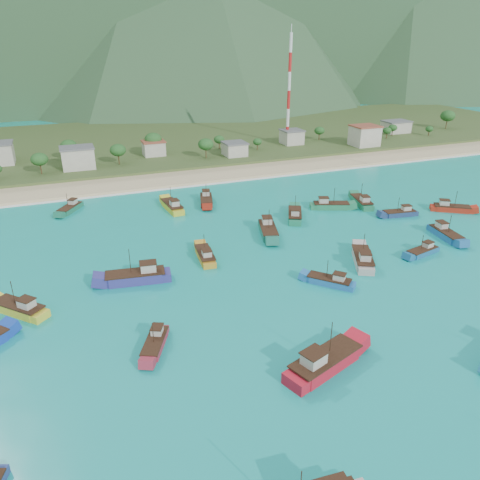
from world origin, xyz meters
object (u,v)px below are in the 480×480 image
object	(u,v)px
boat_2	(330,206)
boat_13	(20,309)
boat_0	(137,277)
boat_9	(451,209)
boat_27	(445,234)
boat_20	(70,209)
boat_17	(155,344)
boat_8	(422,252)
boat_15	(172,207)
boat_21	(324,363)
boat_30	(362,202)
boat_6	(206,201)
boat_10	(205,256)
boat_29	(268,231)
boat_23	(400,214)
radio_tower	(289,91)
boat_24	(295,216)
boat_25	(330,282)
boat_16	(363,259)

from	to	relation	value
boat_2	boat_13	distance (m)	81.23
boat_0	boat_9	xyz separation A→B (m)	(85.55, 8.83, -0.25)
boat_9	boat_27	xyz separation A→B (m)	(-14.55, -13.45, 0.03)
boat_0	boat_20	world-z (taller)	boat_0
boat_17	boat_8	bearing A→B (deg)	-143.58
boat_27	boat_13	bearing A→B (deg)	8.24
boat_15	boat_21	bearing A→B (deg)	-91.24
boat_15	boat_30	bearing A→B (deg)	-21.57
boat_6	boat_10	world-z (taller)	boat_6
boat_15	boat_17	world-z (taller)	boat_15
boat_9	boat_29	world-z (taller)	boat_29
boat_6	boat_8	world-z (taller)	boat_6
boat_29	boat_21	bearing A→B (deg)	91.43
boat_0	boat_29	xyz separation A→B (m)	(33.16, 12.25, -0.09)
boat_9	boat_17	size ratio (longest dim) A/B	1.15
boat_15	boat_21	distance (m)	72.78
boat_29	boat_27	bearing A→B (deg)	172.67
boat_15	boat_20	distance (m)	27.40
boat_2	boat_27	size ratio (longest dim) A/B	1.02
boat_17	boat_21	xyz separation A→B (m)	(21.18, -13.80, 0.49)
boat_0	boat_15	bearing A→B (deg)	-15.07
boat_23	boat_27	size ratio (longest dim) A/B	0.89
boat_21	boat_10	bearing A→B (deg)	167.54
boat_0	boat_21	xyz separation A→B (m)	(20.15, -35.38, 0.07)
boat_13	boat_21	xyz separation A→B (m)	(40.64, -31.55, 0.26)
radio_tower	boat_10	distance (m)	113.06
radio_tower	boat_20	size ratio (longest dim) A/B	4.55
boat_6	boat_15	size ratio (longest dim) A/B	0.96
boat_9	boat_27	world-z (taller)	boat_27
boat_20	radio_tower	bearing A→B (deg)	-118.20
radio_tower	boat_27	distance (m)	102.47
boat_10	boat_24	bearing A→B (deg)	32.40
boat_17	boat_21	size ratio (longest dim) A/B	0.65
boat_24	boat_25	size ratio (longest dim) A/B	1.31
boat_8	boat_30	world-z (taller)	boat_30
boat_20	boat_23	distance (m)	87.64
boat_13	boat_29	world-z (taller)	boat_29
boat_25	boat_13	bearing A→B (deg)	126.20
boat_24	boat_2	bearing A→B (deg)	41.02
boat_25	boat_20	bearing A→B (deg)	83.06
boat_27	boat_30	distance (m)	26.93
boat_6	boat_30	world-z (taller)	boat_30
boat_8	boat_21	distance (m)	46.86
boat_6	boat_30	size ratio (longest dim) A/B	0.98
boat_17	boat_16	bearing A→B (deg)	-139.01
boat_16	boat_23	size ratio (longest dim) A/B	1.20
radio_tower	boat_17	distance (m)	143.51
boat_10	boat_15	xyz separation A→B (m)	(0.88, 32.49, 0.16)
boat_2	boat_10	bearing A→B (deg)	-45.35
boat_17	boat_24	xyz separation A→B (m)	(44.92, 40.76, 0.24)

